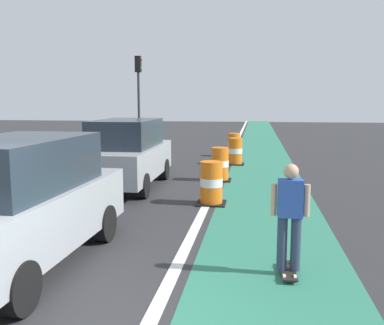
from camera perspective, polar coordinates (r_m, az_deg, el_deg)
The scene contains 10 objects.
bike_lane_strip at distance 16.24m, azimuth 9.37°, elevation -1.16°, with size 2.50×80.00×0.01m, color #2D755B.
lane_divider_stripe at distance 16.28m, azimuth 4.08°, elevation -1.04°, with size 0.20×80.00×0.01m, color silver.
skateboarder_on_lane at distance 6.61m, azimuth 12.73°, elevation -6.87°, with size 0.57×0.80×1.69m.
parked_suv_nearest at distance 7.25m, azimuth -21.90°, elevation -4.93°, with size 1.99×4.64×2.04m.
parked_suv_second at distance 13.14m, azimuth -8.54°, elevation 1.22°, with size 1.97×4.62×2.04m.
traffic_barrel_front at distance 10.94m, azimuth 2.56°, elevation -2.76°, with size 0.73×0.73×1.09m.
traffic_barrel_mid at distance 14.18m, azimuth 3.69°, elevation -0.26°, with size 0.73×0.73×1.09m.
traffic_barrel_back at distance 17.80m, azimuth 5.70°, elevation 1.44°, with size 0.73×0.73×1.09m.
traffic_barrel_far at distance 20.41m, azimuth 5.53°, elevation 2.30°, with size 0.73×0.73×1.09m.
traffic_light_corner at distance 25.31m, azimuth -7.04°, elevation 10.13°, with size 0.41×0.32×5.10m.
Camera 1 is at (2.10, -4.03, 2.60)m, focal length 40.55 mm.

